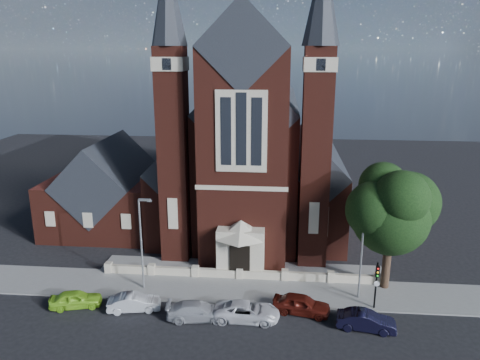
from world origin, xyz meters
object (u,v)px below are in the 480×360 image
object	(u,v)px
parish_hall	(109,193)
street_lamp_right	(363,247)
traffic_signal	(377,280)
car_navy	(366,321)
street_tree	(393,213)
car_lime_van	(76,299)
church	(252,150)
car_silver_b	(198,311)
car_silver_a	(134,303)
street_lamp_left	(142,239)
car_dark_red	(301,304)
car_white_suv	(247,311)

from	to	relation	value
parish_hall	street_lamp_right	size ratio (longest dim) A/B	1.51
traffic_signal	car_navy	size ratio (longest dim) A/B	0.94
street_tree	traffic_signal	size ratio (longest dim) A/B	2.67
parish_hall	street_lamp_right	distance (m)	29.62
traffic_signal	car_lime_van	distance (m)	23.64
car_navy	car_lime_van	bearing A→B (deg)	95.51
church	car_silver_b	world-z (taller)	church
street_lamp_right	car_silver_a	world-z (taller)	street_lamp_right
street_lamp_left	car_dark_red	distance (m)	13.96
street_tree	car_lime_van	world-z (taller)	street_tree
traffic_signal	car_dark_red	bearing A→B (deg)	-169.60
street_tree	street_lamp_left	world-z (taller)	street_tree
church	car_silver_a	bearing A→B (deg)	-109.11
car_silver_b	car_white_suv	distance (m)	3.72
parish_hall	car_silver_a	xyz separation A→B (m)	(8.25, -17.42, -3.34)
car_white_suv	car_dark_red	world-z (taller)	car_dark_red
car_silver_b	car_white_suv	world-z (taller)	car_white_suv
church	car_white_suv	distance (m)	24.08
church	car_dark_red	world-z (taller)	church
street_lamp_left	car_lime_van	bearing A→B (deg)	-143.87
parish_hall	street_tree	xyz separation A→B (m)	(28.60, -12.29, 2.95)
car_navy	car_white_suv	bearing A→B (deg)	94.93
church	parish_hall	world-z (taller)	church
car_silver_a	car_silver_b	distance (m)	5.22
car_silver_a	car_white_suv	xyz separation A→B (m)	(8.87, -0.49, 0.02)
street_lamp_right	car_navy	distance (m)	5.90
car_silver_b	car_navy	world-z (taller)	car_navy
car_navy	traffic_signal	bearing A→B (deg)	-13.38
street_tree	car_silver_a	bearing A→B (deg)	-165.85
street_lamp_left	traffic_signal	bearing A→B (deg)	-4.76
parish_hall	car_dark_red	size ratio (longest dim) A/B	2.74
parish_hall	car_dark_red	xyz separation A→B (m)	(21.26, -16.63, -3.25)
car_silver_a	car_navy	size ratio (longest dim) A/B	0.96
street_tree	car_navy	size ratio (longest dim) A/B	2.52
car_lime_van	church	bearing A→B (deg)	-44.48
car_silver_b	parish_hall	bearing A→B (deg)	30.51
church	car_silver_a	world-z (taller)	church
street_tree	car_white_suv	xyz separation A→B (m)	(-11.48, -5.62, -6.27)
church	car_dark_red	size ratio (longest dim) A/B	7.85
street_tree	street_lamp_left	xyz separation A→B (m)	(-20.51, -1.71, -2.36)
parish_hall	street_tree	bearing A→B (deg)	-23.26
car_white_suv	car_dark_red	xyz separation A→B (m)	(4.13, 1.28, 0.07)
street_lamp_right	street_tree	bearing A→B (deg)	34.26
parish_hall	car_white_suv	world-z (taller)	parish_hall
car_lime_van	traffic_signal	bearing A→B (deg)	-100.88
street_lamp_left	car_silver_a	xyz separation A→B (m)	(0.16, -3.42, -3.92)
parish_hall	car_dark_red	world-z (taller)	parish_hall
street_lamp_left	traffic_signal	xyz separation A→B (m)	(18.91, -1.57, -2.02)
car_lime_van	car_dark_red	distance (m)	17.77
street_tree	car_silver_a	world-z (taller)	street_tree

